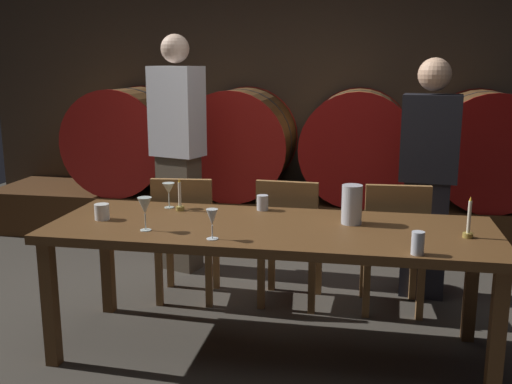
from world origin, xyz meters
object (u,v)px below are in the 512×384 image
Objects in this scene: dining_table at (270,238)px; pitcher at (352,204)px; chair_left at (186,233)px; wine_glass_center at (145,206)px; candle_left at (180,202)px; wine_glass_left at (169,189)px; wine_barrel_far_right at (485,148)px; cup_right at (418,243)px; wine_barrel_center_left at (240,142)px; cup_center at (263,203)px; chair_right at (394,241)px; wine_barrel_center_right at (358,145)px; cup_left at (102,212)px; wine_barrel_far_left at (129,139)px; wine_glass_right at (212,218)px; guest_left at (178,151)px; candle_right at (468,226)px; chair_center at (289,236)px; guest_right at (428,177)px.

pitcher is at bearing 16.05° from dining_table.
chair_left is 0.93m from wine_glass_center.
candle_left reaches higher than wine_glass_left.
wine_barrel_far_right reaches higher than cup_right.
cup_center is (0.55, -1.91, -0.10)m from wine_barrel_center_left.
chair_left is 9.61× the size of cup_center.
candle_left is at bearing 15.70° from chair_right.
wine_glass_center is (0.02, -2.45, -0.02)m from wine_barrel_center_left.
wine_barrel_center_right is 1.63m from chair_right.
wine_barrel_center_right reaches higher than cup_left.
wine_barrel_center_left is 10.89× the size of cup_left.
wine_barrel_far_left is 4.50× the size of pitcher.
wine_barrel_far_right is at bearing 0.00° from wine_barrel_far_left.
chair_left is at bearing 153.23° from cup_center.
wine_barrel_center_right reaches higher than chair_right.
wine_barrel_center_left is 2.57m from wine_glass_right.
guest_left is (-1.63, 0.58, 0.45)m from chair_right.
wine_barrel_far_left reaches higher than dining_table.
chair_right is 4.46× the size of candle_left.
cup_left is at bearing -97.67° from wine_barrel_center_left.
candle_left is at bearing 37.19° from cup_left.
guest_left is (0.81, -0.97, 0.05)m from wine_barrel_far_left.
wine_glass_center reaches higher than dining_table.
guest_left reaches higher than cup_left.
chair_left is at bearing -143.60° from wine_barrel_far_right.
dining_table is 11.26× the size of candle_right.
candle_right is at bearing 11.77° from wine_glass_right.
wine_barrel_far_right is at bearing 48.98° from wine_glass_center.
guest_right is at bearing -155.10° from chair_center.
dining_table is at bearing 144.41° from guest_left.
chair_left is (-2.18, -1.61, -0.41)m from wine_barrel_far_right.
chair_right is 0.92m from cup_center.
wine_glass_right is (-0.67, -2.54, -0.04)m from wine_barrel_center_right.
chair_left is at bearing 155.67° from pitcher.
cup_right is (0.33, -2.60, -0.09)m from wine_barrel_center_right.
pitcher is 1.98× the size of cup_right.
candle_left is (-1.29, -0.45, 0.31)m from chair_right.
chair_right is (1.38, 0.06, 0.00)m from chair_left.
guest_right is 1.25m from cup_center.
cup_left is (-1.39, -2.29, -0.10)m from wine_barrel_center_right.
cup_right is at bearing -24.44° from wine_glass_left.
wine_barrel_center_right is 2.63m from wine_glass_right.
candle_right is (1.96, -1.31, -0.14)m from guest_left.
chair_right is at bearing -79.98° from wine_barrel_center_right.
chair_left is at bearing 93.27° from wine_glass_center.
pitcher is at bearing -44.22° from wine_barrel_far_left.
guest_right reaches higher than candle_left.
wine_glass_center is 0.77m from cup_center.
cup_left is at bearing -172.97° from pitcher.
wine_barrel_far_left reaches higher than cup_center.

